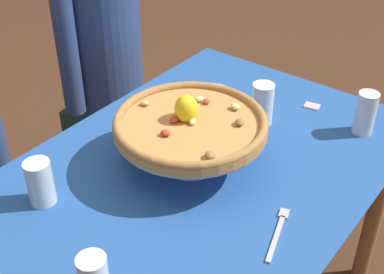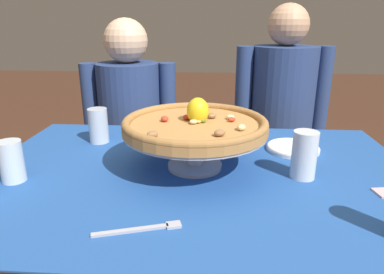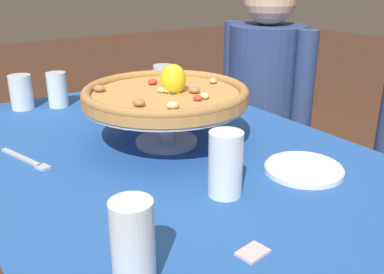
% 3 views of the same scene
% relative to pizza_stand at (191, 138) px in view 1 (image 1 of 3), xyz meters
% --- Properties ---
extents(dining_table, '(1.29, 0.89, 0.72)m').
position_rel_pizza_stand_xyz_m(dining_table, '(0.01, -0.03, -0.19)').
color(dining_table, olive).
rests_on(dining_table, ground).
extents(pizza_stand, '(0.41, 0.41, 0.12)m').
position_rel_pizza_stand_xyz_m(pizza_stand, '(0.00, 0.00, 0.00)').
color(pizza_stand, '#B7B7C1').
rests_on(pizza_stand, dining_table).
extents(pizza, '(0.42, 0.42, 0.09)m').
position_rel_pizza_stand_xyz_m(pizza, '(0.00, 0.00, 0.05)').
color(pizza, '#BC8447').
rests_on(pizza, pizza_stand).
extents(water_glass_back_left, '(0.07, 0.07, 0.12)m').
position_rel_pizza_stand_xyz_m(water_glass_back_left, '(-0.36, 0.21, -0.03)').
color(water_glass_back_left, silver).
rests_on(water_glass_back_left, dining_table).
extents(water_glass_front_right, '(0.06, 0.06, 0.14)m').
position_rel_pizza_stand_xyz_m(water_glass_front_right, '(0.45, -0.32, -0.03)').
color(water_glass_front_right, silver).
rests_on(water_glass_front_right, dining_table).
extents(water_glass_side_right, '(0.07, 0.07, 0.14)m').
position_rel_pizza_stand_xyz_m(water_glass_side_right, '(0.31, -0.05, -0.03)').
color(water_glass_side_right, white).
rests_on(water_glass_side_right, dining_table).
extents(side_plate, '(0.18, 0.18, 0.02)m').
position_rel_pizza_stand_xyz_m(side_plate, '(0.33, 0.17, -0.08)').
color(side_plate, white).
rests_on(side_plate, dining_table).
extents(dinner_fork, '(0.19, 0.07, 0.01)m').
position_rel_pizza_stand_xyz_m(dinner_fork, '(-0.09, -0.34, -0.09)').
color(dinner_fork, '#B7B7C1').
rests_on(dinner_fork, dining_table).
extents(sugar_packet, '(0.04, 0.05, 0.00)m').
position_rel_pizza_stand_xyz_m(sugar_packet, '(0.49, -0.13, -0.09)').
color(sugar_packet, beige).
rests_on(sugar_packet, dining_table).
extents(diner_right, '(0.47, 0.35, 1.22)m').
position_rel_pizza_stand_xyz_m(diner_right, '(0.38, 0.74, -0.23)').
color(diner_right, '#1E3833').
rests_on(diner_right, ground).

